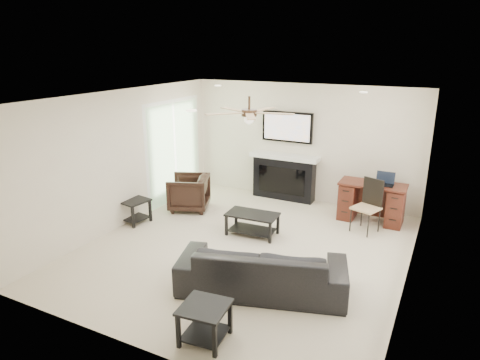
{
  "coord_description": "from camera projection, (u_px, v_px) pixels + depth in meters",
  "views": [
    {
      "loc": [
        2.83,
        -5.8,
        3.22
      ],
      "look_at": [
        -0.26,
        0.3,
        1.08
      ],
      "focal_mm": 32.0,
      "sensor_mm": 36.0,
      "label": 1
    }
  ],
  "objects": [
    {
      "name": "end_table_near",
      "position": [
        205.0,
        323.0,
        4.84
      ],
      "size": [
        0.57,
        0.57,
        0.45
      ],
      "primitive_type": "cube",
      "rotation": [
        0.0,
        0.0,
        0.11
      ],
      "color": "black",
      "rests_on": "ground"
    },
    {
      "name": "armchair",
      "position": [
        189.0,
        193.0,
        8.75
      ],
      "size": [
        1.01,
        1.0,
        0.71
      ],
      "primitive_type": "imported",
      "rotation": [
        0.0,
        0.0,
        -1.19
      ],
      "color": "black",
      "rests_on": "ground"
    },
    {
      "name": "fireplace_unit",
      "position": [
        284.0,
        157.0,
        9.18
      ],
      "size": [
        1.52,
        0.34,
        1.91
      ],
      "primitive_type": "cube",
      "color": "black",
      "rests_on": "ground"
    },
    {
      "name": "end_table_left",
      "position": [
        134.0,
        211.0,
        8.13
      ],
      "size": [
        0.58,
        0.58,
        0.45
      ],
      "primitive_type": "cube",
      "rotation": [
        0.0,
        0.0,
        -0.17
      ],
      "color": "black",
      "rests_on": "ground"
    },
    {
      "name": "desk",
      "position": [
        371.0,
        202.0,
        8.14
      ],
      "size": [
        1.22,
        0.56,
        0.76
      ],
      "primitive_type": "cube",
      "color": "#381B0E",
      "rests_on": "ground"
    },
    {
      "name": "room_shell",
      "position": [
        259.0,
        150.0,
        6.61
      ],
      "size": [
        5.5,
        5.54,
        2.52
      ],
      "color": "beige",
      "rests_on": "ground"
    },
    {
      "name": "coffee_table",
      "position": [
        252.0,
        224.0,
        7.6
      ],
      "size": [
        0.93,
        0.55,
        0.4
      ],
      "primitive_type": "cube",
      "rotation": [
        0.0,
        0.0,
        0.06
      ],
      "color": "black",
      "rests_on": "ground"
    },
    {
      "name": "sofa",
      "position": [
        262.0,
        269.0,
        5.81
      ],
      "size": [
        2.43,
        1.5,
        0.66
      ],
      "primitive_type": "imported",
      "rotation": [
        0.0,
        0.0,
        3.43
      ],
      "color": "black",
      "rests_on": "ground"
    },
    {
      "name": "desk_chair",
      "position": [
        366.0,
        206.0,
        7.64
      ],
      "size": [
        0.55,
        0.56,
        0.97
      ],
      "primitive_type": "cube",
      "rotation": [
        0.0,
        0.0,
        -0.37
      ],
      "color": "black",
      "rests_on": "ground"
    },
    {
      "name": "laptop",
      "position": [
        385.0,
        179.0,
        7.89
      ],
      "size": [
        0.33,
        0.24,
        0.23
      ],
      "primitive_type": "cube",
      "color": "black",
      "rests_on": "desk"
    }
  ]
}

